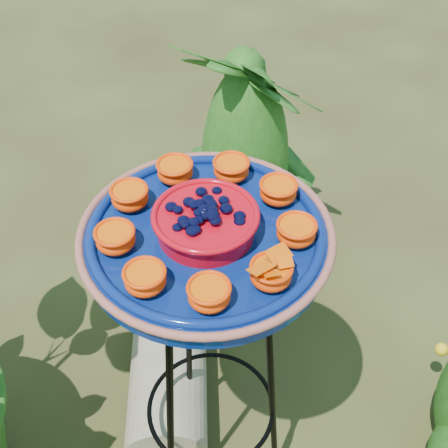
% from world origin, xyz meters
% --- Properties ---
extents(tripod_stand, '(0.41, 0.41, 0.87)m').
position_xyz_m(tripod_stand, '(-0.03, 0.03, 0.53)').
color(tripod_stand, black).
rests_on(tripod_stand, ground).
extents(feeder_dish, '(0.58, 0.58, 0.10)m').
position_xyz_m(feeder_dish, '(-0.03, 0.03, 0.91)').
color(feeder_dish, navy).
rests_on(feeder_dish, tripod_stand).
extents(driftwood_log, '(0.62, 0.64, 0.22)m').
position_xyz_m(driftwood_log, '(0.09, 0.34, 0.11)').
color(driftwood_log, tan).
rests_on(driftwood_log, ground).
extents(shrub_back_right, '(0.54, 0.54, 0.86)m').
position_xyz_m(shrub_back_right, '(0.62, 0.54, 0.43)').
color(shrub_back_right, '#1E4612').
rests_on(shrub_back_right, ground).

